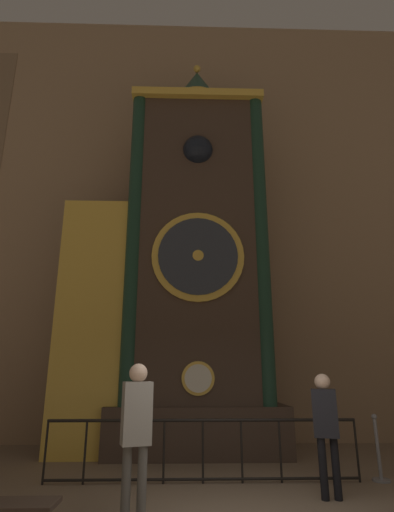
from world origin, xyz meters
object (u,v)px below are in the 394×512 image
Objects in this scene: visitor_far at (326,421)px; stanchion_post at (379,459)px; clock_tower at (179,267)px; visitor_near at (136,424)px.

visitor_far is 1.63m from stanchion_post.
visitor_far is (2.18, -3.12, -3.09)m from clock_tower.
visitor_far is at bearing -140.12° from stanchion_post.
visitor_far is 1.64× the size of stanchion_post.
visitor_near reaches higher than stanchion_post.
visitor_near is at bearing -142.28° from visitor_far.
stanchion_post is (3.32, -2.17, -3.76)m from clock_tower.
clock_tower reaches higher than stanchion_post.
visitor_near is 2.75m from visitor_far.
stanchion_post is (3.72, 1.87, -0.75)m from visitor_near.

